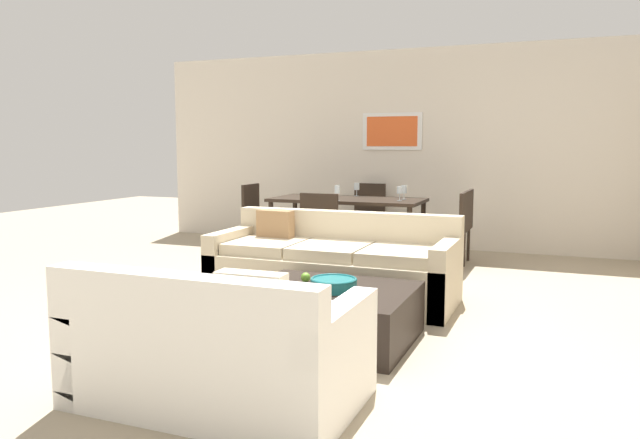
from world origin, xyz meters
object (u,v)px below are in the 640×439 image
Objects in this scene: dining_table at (347,204)px; dining_chair_right_far at (459,221)px; wine_glass_foot at (337,190)px; wine_glass_head at (357,187)px; dining_chair_right_near at (453,225)px; sofa_beige at (333,268)px; apple_on_coffee_table at (306,277)px; wine_glass_right_far at (404,190)px; decorative_bowl at (334,284)px; loveseat_white at (218,351)px; coffee_table at (328,314)px; dining_chair_foot at (323,226)px; wine_glass_right_near at (400,191)px; dining_chair_left_far at (258,212)px; dining_chair_head at (367,211)px.

dining_table is 2.12× the size of dining_chair_right_far.
wine_glass_foot is 1.08× the size of wine_glass_head.
sofa_beige is at bearing -113.16° from dining_chair_right_near.
apple_on_coffee_table is 0.04× the size of dining_table.
wine_glass_right_far is (0.69, 0.47, -0.01)m from wine_glass_foot.
decorative_bowl is 2.99m from wine_glass_foot.
coffee_table is (0.17, 1.24, -0.10)m from loveseat_white.
dining_chair_foot is at bearing -90.00° from dining_table.
coffee_table is at bearing -96.83° from dining_chair_right_far.
wine_glass_right_far reaches higher than sofa_beige.
wine_glass_right_far is (0.00, 0.21, -0.00)m from wine_glass_right_near.
dining_chair_left_far is (-2.05, 3.17, 0.09)m from apple_on_coffee_table.
decorative_bowl reaches higher than coffee_table.
wine_glass_foot is at bearing 108.95° from coffee_table.
wine_glass_right_far is at bearing 8.68° from dining_table.
sofa_beige is at bearing -93.77° from wine_glass_right_near.
sofa_beige is 2.34m from dining_chair_right_far.
decorative_bowl is at bearing -84.60° from wine_glass_right_far.
apple_on_coffee_table is 0.08× the size of dining_chair_left_far.
loveseat_white is 1.25m from coffee_table.
decorative_bowl is 1.96× the size of wine_glass_head.
loveseat_white is 8.98× the size of wine_glass_head.
wine_glass_right_near is at bearing 46.51° from dining_chair_foot.
wine_glass_head is (-0.00, 1.20, 0.36)m from dining_chair_foot.
wine_glass_right_near reaches higher than dining_chair_right_near.
wine_glass_right_far is at bearing 90.36° from apple_on_coffee_table.
decorative_bowl is 1.96× the size of wine_glass_right_near.
dining_chair_foot is 1.69m from dining_chair_left_far.
dining_chair_left_far is 2.08m from wine_glass_right_near.
loveseat_white is at bearing -97.92° from coffee_table.
wine_glass_right_near is at bearing -8.68° from dining_table.
dining_chair_head is 1.22m from wine_glass_right_near.
dining_table is (-1.00, 3.15, 0.25)m from decorative_bowl.
dining_chair_left_far is at bearing -154.45° from dining_chair_head.
decorative_bowl is 0.38× the size of dining_chair_left_far.
wine_glass_right_near is (0.69, -0.11, 0.19)m from dining_table.
sofa_beige is 1.00m from apple_on_coffee_table.
wine_glass_right_near is at bearing 94.83° from coffee_table.
apple_on_coffee_table is 0.42× the size of wine_glass_right_near.
wine_glass_foot is at bearing -90.00° from dining_table.
coffee_table is 4.03m from dining_chair_left_far.
wine_glass_right_far is at bearing 94.52° from coffee_table.
decorative_bowl is at bearing -75.94° from dining_chair_head.
wine_glass_head is (-1.00, 3.51, 0.44)m from decorative_bowl.
apple_on_coffee_table is at bearing -78.04° from wine_glass_head.
dining_chair_left_far is 2.06m from wine_glass_right_far.
wine_glass_right_far is (-0.25, 3.22, 0.68)m from coffee_table.
dining_table is at bearing 107.57° from decorative_bowl.
loveseat_white is at bearing -79.94° from dining_table.
wine_glass_right_far is (2.03, -0.09, 0.36)m from dining_chair_left_far.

